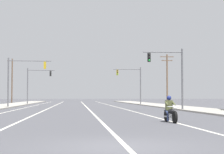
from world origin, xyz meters
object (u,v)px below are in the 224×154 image
object	(u,v)px
motorcycle_with_rider	(170,112)
traffic_signal_near_right	(171,70)
traffic_signal_mid_right	(133,80)
traffic_signal_mid_left	(35,81)
utility_pole_right_far	(167,77)
utility_pole_left_far	(12,80)
traffic_signal_near_left	(21,74)

from	to	relation	value
motorcycle_with_rider	traffic_signal_near_right	xyz separation A→B (m)	(4.34, 17.34, 3.46)
motorcycle_with_rider	traffic_signal_mid_right	size ratio (longest dim) A/B	0.35
traffic_signal_mid_left	utility_pole_right_far	bearing A→B (deg)	-3.89
traffic_signal_near_right	utility_pole_left_far	distance (m)	54.02
traffic_signal_near_left	traffic_signal_mid_right	size ratio (longest dim) A/B	1.00
traffic_signal_near_right	motorcycle_with_rider	bearing A→B (deg)	-104.06
motorcycle_with_rider	utility_pole_right_far	xyz separation A→B (m)	(10.42, 45.01, 4.07)
traffic_signal_near_right	traffic_signal_mid_left	size ratio (longest dim) A/B	1.00
motorcycle_with_rider	traffic_signal_near_right	distance (m)	18.21
utility_pole_right_far	utility_pole_left_far	size ratio (longest dim) A/B	0.89
traffic_signal_near_right	traffic_signal_mid_right	xyz separation A→B (m)	(-0.19, 25.39, 0.04)
motorcycle_with_rider	traffic_signal_near_left	distance (m)	31.12
motorcycle_with_rider	traffic_signal_mid_left	world-z (taller)	traffic_signal_mid_left
traffic_signal_near_left	utility_pole_right_far	size ratio (longest dim) A/B	0.72
traffic_signal_near_right	traffic_signal_near_left	world-z (taller)	same
motorcycle_with_rider	utility_pole_right_far	world-z (taller)	utility_pole_right_far
traffic_signal_near_right	utility_pole_right_far	world-z (taller)	utility_pole_right_far
traffic_signal_near_right	utility_pole_left_far	size ratio (longest dim) A/B	0.65
traffic_signal_near_left	utility_pole_left_far	size ratio (longest dim) A/B	0.65
traffic_signal_near_left	traffic_signal_mid_left	size ratio (longest dim) A/B	1.00
traffic_signal_near_right	traffic_signal_near_left	size ratio (longest dim) A/B	1.00
motorcycle_with_rider	traffic_signal_near_left	size ratio (longest dim) A/B	0.35
traffic_signal_mid_left	traffic_signal_near_right	bearing A→B (deg)	-60.75
motorcycle_with_rider	traffic_signal_mid_right	distance (m)	43.08
traffic_signal_mid_left	utility_pole_left_far	distance (m)	20.76
utility_pole_right_far	traffic_signal_near_right	bearing A→B (deg)	-102.40
traffic_signal_near_left	utility_pole_left_far	bearing A→B (deg)	100.59
motorcycle_with_rider	traffic_signal_near_left	bearing A→B (deg)	112.77
traffic_signal_mid_left	utility_pole_left_far	bearing A→B (deg)	109.68
motorcycle_with_rider	utility_pole_left_far	distance (m)	68.87
traffic_signal_mid_left	utility_pole_left_far	size ratio (longest dim) A/B	0.65
traffic_signal_mid_right	utility_pole_right_far	world-z (taller)	utility_pole_right_far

